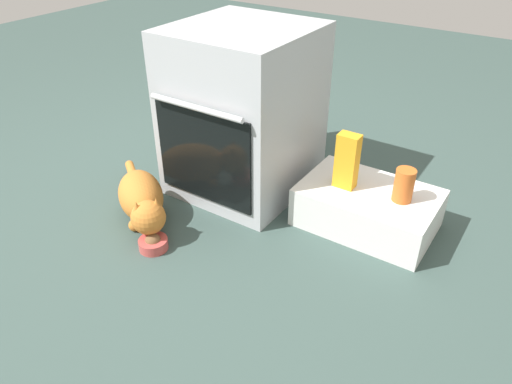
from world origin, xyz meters
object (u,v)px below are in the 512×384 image
object	(u,v)px
oven	(243,112)
juice_carton	(347,161)
food_bowl	(153,243)
cat	(142,199)
pantry_cabinet	(367,208)
sauce_jar	(404,185)

from	to	relation	value
oven	juice_carton	distance (m)	0.54
food_bowl	cat	world-z (taller)	cat
pantry_cabinet	cat	bearing A→B (deg)	-148.25
juice_carton	sauce_jar	world-z (taller)	juice_carton
pantry_cabinet	juice_carton	bearing A→B (deg)	-165.62
oven	sauce_jar	size ratio (longest dim) A/B	5.47
oven	cat	xyz separation A→B (m)	(-0.19, -0.50, -0.27)
food_bowl	sauce_jar	bearing A→B (deg)	38.86
food_bowl	juice_carton	xyz separation A→B (m)	(0.55, 0.61, 0.27)
cat	food_bowl	bearing A→B (deg)	-0.00
food_bowl	cat	bearing A→B (deg)	144.26
pantry_cabinet	sauce_jar	world-z (taller)	sauce_jar
cat	sauce_jar	bearing A→B (deg)	63.82
oven	food_bowl	xyz separation A→B (m)	(-0.02, -0.63, -0.36)
pantry_cabinet	sauce_jar	bearing A→B (deg)	0.42
oven	food_bowl	bearing A→B (deg)	-91.58
sauce_jar	oven	bearing A→B (deg)	-179.20
oven	sauce_jar	xyz separation A→B (m)	(0.77, 0.01, -0.13)
food_bowl	cat	size ratio (longest dim) A/B	0.21
oven	pantry_cabinet	size ratio (longest dim) A/B	1.36
oven	cat	distance (m)	0.60
juice_carton	food_bowl	bearing A→B (deg)	-132.12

